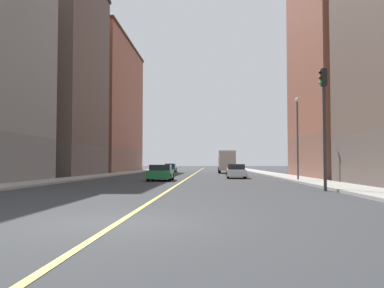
{
  "coord_description": "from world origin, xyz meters",
  "views": [
    {
      "loc": [
        2.22,
        -9.86,
        1.43
      ],
      "look_at": [
        0.09,
        36.27,
        3.58
      ],
      "focal_mm": 38.6,
      "sensor_mm": 36.0,
      "label": 1
    }
  ],
  "objects_px": {
    "box_truck": "(227,162)",
    "car_green": "(161,173)",
    "building_left_mid": "(360,64)",
    "street_lamp_left_near": "(297,129)",
    "car_teal": "(170,168)",
    "car_orange": "(235,170)",
    "traffic_light_left_near": "(324,112)",
    "car_white": "(236,171)",
    "building_right_distant": "(97,107)",
    "building_right_midblock": "(45,76)"
  },
  "relations": [
    {
      "from": "box_truck",
      "to": "car_green",
      "type": "bearing_deg",
      "value": -104.05
    },
    {
      "from": "building_left_mid",
      "to": "street_lamp_left_near",
      "type": "relative_size",
      "value": 3.39
    },
    {
      "from": "car_teal",
      "to": "car_orange",
      "type": "relative_size",
      "value": 0.92
    },
    {
      "from": "street_lamp_left_near",
      "to": "car_teal",
      "type": "distance_m",
      "value": 35.72
    },
    {
      "from": "box_truck",
      "to": "traffic_light_left_near",
      "type": "bearing_deg",
      "value": -84.55
    },
    {
      "from": "box_truck",
      "to": "building_left_mid",
      "type": "bearing_deg",
      "value": -56.98
    },
    {
      "from": "traffic_light_left_near",
      "to": "box_truck",
      "type": "height_order",
      "value": "traffic_light_left_near"
    },
    {
      "from": "building_left_mid",
      "to": "car_white",
      "type": "xyz_separation_m",
      "value": [
        -12.04,
        -0.84,
        -10.35
      ]
    },
    {
      "from": "car_teal",
      "to": "street_lamp_left_near",
      "type": "bearing_deg",
      "value": -67.95
    },
    {
      "from": "car_teal",
      "to": "box_truck",
      "type": "distance_m",
      "value": 11.05
    },
    {
      "from": "building_right_distant",
      "to": "car_teal",
      "type": "xyz_separation_m",
      "value": [
        12.37,
        -1.2,
        -10.11
      ]
    },
    {
      "from": "car_orange",
      "to": "car_teal",
      "type": "bearing_deg",
      "value": 115.34
    },
    {
      "from": "car_teal",
      "to": "car_white",
      "type": "height_order",
      "value": "car_teal"
    },
    {
      "from": "car_teal",
      "to": "box_truck",
      "type": "relative_size",
      "value": 0.56
    },
    {
      "from": "building_right_midblock",
      "to": "street_lamp_left_near",
      "type": "bearing_deg",
      "value": -26.75
    },
    {
      "from": "box_truck",
      "to": "street_lamp_left_near",
      "type": "bearing_deg",
      "value": -80.04
    },
    {
      "from": "car_orange",
      "to": "box_truck",
      "type": "bearing_deg",
      "value": 92.11
    },
    {
      "from": "box_truck",
      "to": "car_white",
      "type": "bearing_deg",
      "value": -89.49
    },
    {
      "from": "building_left_mid",
      "to": "car_green",
      "type": "height_order",
      "value": "building_left_mid"
    },
    {
      "from": "traffic_light_left_near",
      "to": "car_green",
      "type": "relative_size",
      "value": 1.39
    },
    {
      "from": "building_right_distant",
      "to": "car_teal",
      "type": "height_order",
      "value": "building_right_distant"
    },
    {
      "from": "car_orange",
      "to": "car_white",
      "type": "distance_m",
      "value": 6.91
    },
    {
      "from": "building_right_distant",
      "to": "car_white",
      "type": "relative_size",
      "value": 5.82
    },
    {
      "from": "car_white",
      "to": "car_orange",
      "type": "bearing_deg",
      "value": 87.58
    },
    {
      "from": "building_right_midblock",
      "to": "building_right_distant",
      "type": "xyz_separation_m",
      "value": [
        -0.0,
        21.18,
        -0.64
      ]
    },
    {
      "from": "building_left_mid",
      "to": "car_orange",
      "type": "height_order",
      "value": "building_left_mid"
    },
    {
      "from": "street_lamp_left_near",
      "to": "building_right_midblock",
      "type": "bearing_deg",
      "value": 153.25
    },
    {
      "from": "building_right_distant",
      "to": "traffic_light_left_near",
      "type": "distance_m",
      "value": 52.24
    },
    {
      "from": "building_right_distant",
      "to": "car_white",
      "type": "xyz_separation_m",
      "value": [
        21.28,
        -27.53,
        -10.12
      ]
    },
    {
      "from": "car_orange",
      "to": "car_white",
      "type": "relative_size",
      "value": 1.03
    },
    {
      "from": "street_lamp_left_near",
      "to": "box_truck",
      "type": "xyz_separation_m",
      "value": [
        -4.61,
        26.25,
        -2.46
      ]
    },
    {
      "from": "traffic_light_left_near",
      "to": "car_green",
      "type": "height_order",
      "value": "traffic_light_left_near"
    },
    {
      "from": "street_lamp_left_near",
      "to": "box_truck",
      "type": "distance_m",
      "value": 26.77
    },
    {
      "from": "building_left_mid",
      "to": "building_right_distant",
      "type": "relative_size",
      "value": 0.87
    },
    {
      "from": "traffic_light_left_near",
      "to": "street_lamp_left_near",
      "type": "relative_size",
      "value": 0.97
    },
    {
      "from": "building_left_mid",
      "to": "street_lamp_left_near",
      "type": "xyz_separation_m",
      "value": [
        -7.6,
        -7.45,
        -6.88
      ]
    },
    {
      "from": "traffic_light_left_near",
      "to": "building_left_mid",
      "type": "bearing_deg",
      "value": 65.42
    },
    {
      "from": "building_right_distant",
      "to": "car_green",
      "type": "distance_m",
      "value": 37.78
    },
    {
      "from": "building_left_mid",
      "to": "building_right_midblock",
      "type": "relative_size",
      "value": 0.96
    },
    {
      "from": "building_right_midblock",
      "to": "building_right_distant",
      "type": "height_order",
      "value": "building_right_midblock"
    },
    {
      "from": "street_lamp_left_near",
      "to": "traffic_light_left_near",
      "type": "bearing_deg",
      "value": -95.09
    },
    {
      "from": "traffic_light_left_near",
      "to": "street_lamp_left_near",
      "type": "bearing_deg",
      "value": 84.91
    },
    {
      "from": "traffic_light_left_near",
      "to": "car_orange",
      "type": "relative_size",
      "value": 1.42
    },
    {
      "from": "building_right_midblock",
      "to": "car_green",
      "type": "relative_size",
      "value": 5.01
    },
    {
      "from": "traffic_light_left_near",
      "to": "box_truck",
      "type": "xyz_separation_m",
      "value": [
        -3.59,
        37.65,
        -2.4
      ]
    },
    {
      "from": "building_right_midblock",
      "to": "box_truck",
      "type": "xyz_separation_m",
      "value": [
        21.11,
        13.29,
        -9.75
      ]
    },
    {
      "from": "building_right_midblock",
      "to": "car_orange",
      "type": "relative_size",
      "value": 5.12
    },
    {
      "from": "building_left_mid",
      "to": "street_lamp_left_near",
      "type": "distance_m",
      "value": 12.68
    },
    {
      "from": "building_left_mid",
      "to": "car_white",
      "type": "relative_size",
      "value": 5.09
    },
    {
      "from": "car_orange",
      "to": "car_white",
      "type": "height_order",
      "value": "car_white"
    }
  ]
}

